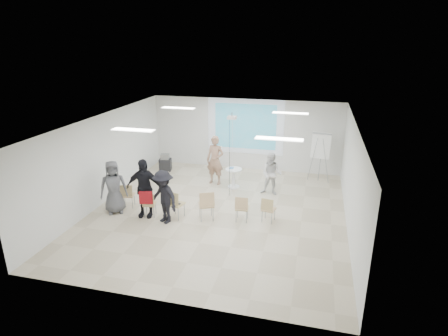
% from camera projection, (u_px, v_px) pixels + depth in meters
% --- Properties ---
extents(floor, '(8.00, 9.00, 0.10)m').
position_uv_depth(floor, '(218.00, 213.00, 12.18)').
color(floor, beige).
rests_on(floor, ground).
extents(ceiling, '(8.00, 9.00, 0.10)m').
position_uv_depth(ceiling, '(217.00, 120.00, 11.16)').
color(ceiling, white).
rests_on(ceiling, wall_back).
extents(wall_back, '(8.00, 0.10, 3.00)m').
position_uv_depth(wall_back, '(246.00, 134.00, 15.84)').
color(wall_back, silver).
rests_on(wall_back, floor).
extents(wall_left, '(0.10, 9.00, 3.00)m').
position_uv_depth(wall_left, '(102.00, 159.00, 12.60)').
color(wall_left, silver).
rests_on(wall_left, floor).
extents(wall_right, '(0.10, 9.00, 3.00)m').
position_uv_depth(wall_right, '(354.00, 180.00, 10.74)').
color(wall_right, silver).
rests_on(wall_right, floor).
extents(projection_halo, '(3.20, 0.01, 2.30)m').
position_uv_depth(projection_halo, '(245.00, 126.00, 15.66)').
color(projection_halo, silver).
rests_on(projection_halo, wall_back).
extents(projection_image, '(2.60, 0.01, 1.90)m').
position_uv_depth(projection_image, '(245.00, 127.00, 15.65)').
color(projection_image, teal).
rests_on(projection_image, wall_back).
extents(pedestal_table, '(0.68, 0.68, 0.77)m').
position_uv_depth(pedestal_table, '(234.00, 177.00, 14.03)').
color(pedestal_table, white).
rests_on(pedestal_table, floor).
extents(player_left, '(0.85, 0.63, 2.14)m').
position_uv_depth(player_left, '(215.00, 157.00, 14.23)').
color(player_left, '#A67D65').
rests_on(player_left, floor).
extents(player_right, '(0.88, 0.73, 1.72)m').
position_uv_depth(player_right, '(272.00, 172.00, 13.28)').
color(player_right, white).
rests_on(player_right, floor).
extents(controller_left, '(0.06, 0.13, 0.04)m').
position_uv_depth(controller_left, '(221.00, 147.00, 14.31)').
color(controller_left, white).
rests_on(controller_left, player_left).
extents(controller_right, '(0.05, 0.11, 0.04)m').
position_uv_depth(controller_right, '(268.00, 161.00, 13.45)').
color(controller_right, white).
rests_on(controller_right, player_right).
extents(chair_far_left, '(0.50, 0.52, 0.85)m').
position_uv_depth(chair_far_left, '(127.00, 194.00, 12.31)').
color(chair_far_left, tan).
rests_on(chair_far_left, floor).
extents(chair_left_mid, '(0.45, 0.48, 0.81)m').
position_uv_depth(chair_left_mid, '(149.00, 203.00, 11.69)').
color(chair_left_mid, tan).
rests_on(chair_left_mid, floor).
extents(chair_left_inner, '(0.52, 0.54, 0.92)m').
position_uv_depth(chair_left_inner, '(175.00, 202.00, 11.56)').
color(chair_left_inner, tan).
rests_on(chair_left_inner, floor).
extents(chair_center, '(0.61, 0.63, 0.97)m').
position_uv_depth(chair_center, '(207.00, 203.00, 11.43)').
color(chair_center, tan).
rests_on(chair_center, floor).
extents(chair_right_inner, '(0.42, 0.45, 0.84)m').
position_uv_depth(chair_right_inner, '(242.00, 207.00, 11.38)').
color(chair_right_inner, tan).
rests_on(chair_right_inner, floor).
extents(chair_right_far, '(0.45, 0.47, 0.81)m').
position_uv_depth(chair_right_far, '(268.00, 208.00, 11.34)').
color(chair_right_far, tan).
rests_on(chair_right_far, floor).
extents(red_jacket, '(0.42, 0.18, 0.39)m').
position_uv_depth(red_jacket, '(146.00, 198.00, 11.48)').
color(red_jacket, maroon).
rests_on(red_jacket, chair_left_mid).
extents(laptop, '(0.38, 0.31, 0.03)m').
position_uv_depth(laptop, '(177.00, 203.00, 11.66)').
color(laptop, black).
rests_on(laptop, chair_left_inner).
extents(audience_left, '(1.34, 0.90, 2.17)m').
position_uv_depth(audience_left, '(144.00, 184.00, 11.57)').
color(audience_left, black).
rests_on(audience_left, floor).
extents(audience_mid, '(1.40, 1.17, 1.89)m').
position_uv_depth(audience_mid, '(163.00, 194.00, 11.21)').
color(audience_mid, black).
rests_on(audience_mid, floor).
extents(audience_outer, '(1.14, 1.02, 1.95)m').
position_uv_depth(audience_outer, '(113.00, 184.00, 11.86)').
color(audience_outer, '#5C5D62').
rests_on(audience_outer, floor).
extents(flipchart_easel, '(0.83, 0.64, 1.95)m').
position_uv_depth(flipchart_easel, '(321.00, 146.00, 14.30)').
color(flipchart_easel, gray).
rests_on(flipchart_easel, floor).
extents(av_cart, '(0.57, 0.49, 0.74)m').
position_uv_depth(av_cart, '(165.00, 163.00, 15.85)').
color(av_cart, black).
rests_on(av_cart, floor).
extents(ceiling_projector, '(0.30, 0.25, 3.00)m').
position_uv_depth(ceiling_projector, '(232.00, 122.00, 12.62)').
color(ceiling_projector, white).
rests_on(ceiling_projector, ceiling).
extents(fluor_panel_nw, '(1.20, 0.30, 0.02)m').
position_uv_depth(fluor_panel_nw, '(178.00, 108.00, 13.48)').
color(fluor_panel_nw, white).
rests_on(fluor_panel_nw, ceiling).
extents(fluor_panel_ne, '(1.20, 0.30, 0.02)m').
position_uv_depth(fluor_panel_ne, '(290.00, 113.00, 12.56)').
color(fluor_panel_ne, white).
rests_on(fluor_panel_ne, ceiling).
extents(fluor_panel_sw, '(1.20, 0.30, 0.02)m').
position_uv_depth(fluor_panel_sw, '(133.00, 130.00, 10.27)').
color(fluor_panel_sw, white).
rests_on(fluor_panel_sw, ceiling).
extents(fluor_panel_se, '(1.20, 0.30, 0.02)m').
position_uv_depth(fluor_panel_se, '(279.00, 139.00, 9.35)').
color(fluor_panel_se, white).
rests_on(fluor_panel_se, ceiling).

